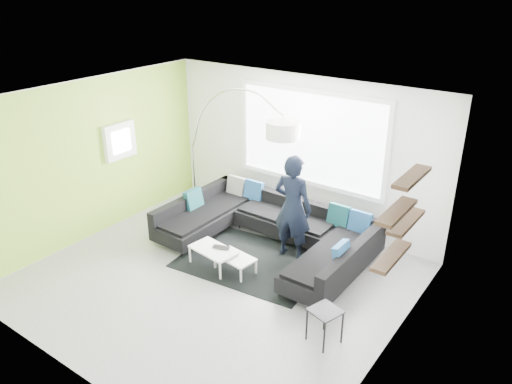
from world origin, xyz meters
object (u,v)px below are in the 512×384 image
at_px(coffee_table, 224,260).
at_px(laptop, 220,249).
at_px(side_table, 324,326).
at_px(arc_lamp, 192,147).
at_px(person, 293,208).
at_px(sectional_sofa, 265,233).

xyz_separation_m(coffee_table, laptop, (-0.09, 0.02, 0.17)).
height_order(coffee_table, side_table, side_table).
distance_m(coffee_table, arc_lamp, 2.64).
xyz_separation_m(person, laptop, (-0.75, -0.95, -0.57)).
xyz_separation_m(arc_lamp, side_table, (4.03, -2.02, -1.06)).
distance_m(sectional_sofa, coffee_table, 0.90).
relative_size(sectional_sofa, arc_lamp, 1.33).
bearing_deg(sectional_sofa, side_table, -36.63).
xyz_separation_m(coffee_table, person, (0.66, 0.97, 0.74)).
distance_m(arc_lamp, laptop, 2.49).
relative_size(side_table, person, 0.27).
relative_size(coffee_table, arc_lamp, 0.38).
bearing_deg(side_table, coffee_table, 164.35).
height_order(side_table, person, person).
bearing_deg(arc_lamp, side_table, -20.44).
relative_size(sectional_sofa, person, 1.92).
bearing_deg(arc_lamp, person, -3.87).
height_order(sectional_sofa, side_table, sectional_sofa).
height_order(arc_lamp, laptop, arc_lamp).
bearing_deg(person, side_table, 129.01).
distance_m(sectional_sofa, side_table, 2.43).
bearing_deg(person, laptop, 47.55).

